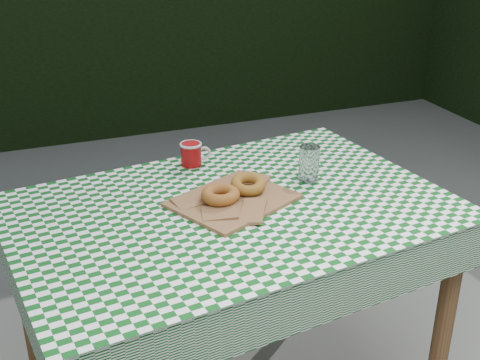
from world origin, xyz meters
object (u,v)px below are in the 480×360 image
at_px(table, 233,311).
at_px(drinking_glass, 309,164).
at_px(coffee_mug, 191,154).
at_px(paper_bag, 233,199).

height_order(table, drinking_glass, drinking_glass).
bearing_deg(coffee_mug, paper_bag, -74.80).
bearing_deg(drinking_glass, paper_bag, -167.89).
height_order(paper_bag, drinking_glass, drinking_glass).
height_order(table, paper_bag, paper_bag).
distance_m(table, paper_bag, 0.39).
xyz_separation_m(paper_bag, drinking_glass, (0.28, 0.06, 0.05)).
relative_size(paper_bag, drinking_glass, 2.88).
relative_size(table, coffee_mug, 8.96).
bearing_deg(paper_bag, drinking_glass, 12.11).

